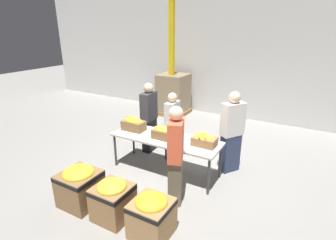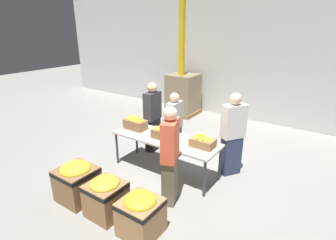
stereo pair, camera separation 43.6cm
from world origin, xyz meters
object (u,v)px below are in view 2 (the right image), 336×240
Objects in this scene: volunteer_0 at (233,135)px; pallet_stack_0 at (183,95)px; sorting_table at (165,140)px; volunteer_3 at (153,118)px; donation_bin_1 at (106,195)px; donation_bin_2 at (141,213)px; volunteer_2 at (174,127)px; volunteer_1 at (170,157)px; support_pillar at (182,56)px; banana_box_0 at (135,123)px; donation_bin_0 at (77,180)px; banana_box_2 at (203,142)px; banana_box_1 at (164,133)px.

volunteer_0 is 1.25× the size of pallet_stack_0.
sorting_table is at bearing -24.56° from volunteer_0.
donation_bin_1 is at bearing 16.89° from volunteer_3.
donation_bin_2 is at bearing -64.80° from pallet_stack_0.
volunteer_0 is at bearing 87.93° from volunteer_3.
volunteer_0 is 1.35m from volunteer_2.
sorting_table is at bearing 17.59° from volunteer_1.
donation_bin_1 is at bearing 121.49° from volunteer_1.
volunteer_2 is at bearing 8.65° from volunteer_1.
volunteer_1 is 1.03× the size of volunteer_3.
support_pillar reaches higher than volunteer_2.
volunteer_1 reaches higher than volunteer_2.
support_pillar is at bearing 108.70° from donation_bin_1.
banana_box_0 is 3.63m from pallet_stack_0.
volunteer_0 is 4.09m from support_pillar.
sorting_table is 3.19× the size of donation_bin_0.
sorting_table is 0.84m from banana_box_2.
volunteer_2 is at bearing 150.79° from banana_box_2.
volunteer_2 is 2.19× the size of donation_bin_0.
sorting_table is 1.70m from donation_bin_1.
donation_bin_1 is (0.17, -2.28, -0.42)m from volunteer_2.
volunteer_0 is (1.16, 0.71, 0.14)m from sorting_table.
sorting_table is at bearing -63.06° from support_pillar.
support_pillar is (-1.54, 2.77, 1.22)m from volunteer_2.
volunteer_1 reaches higher than volunteer_3.
sorting_table is at bearing -1.54° from banana_box_0.
donation_bin_1 is (-0.65, -0.88, -0.51)m from volunteer_1.
volunteer_0 reaches higher than banana_box_0.
volunteer_3 reaches higher than donation_bin_1.
banana_box_0 is at bearing -178.82° from banana_box_2.
volunteer_1 is (0.64, -0.78, 0.15)m from sorting_table.
sorting_table is at bearing 65.91° from donation_bin_0.
donation_bin_2 is (-0.10, -1.72, -0.53)m from banana_box_2.
sorting_table is 1.65× the size of pallet_stack_0.
support_pillar is at bearing 115.80° from donation_bin_2.
volunteer_0 is 2.46m from donation_bin_2.
donation_bin_2 is (0.73, 0.00, -0.01)m from donation_bin_1.
banana_box_1 reaches higher than donation_bin_2.
support_pillar reaches higher than banana_box_2.
banana_box_1 is 1.08× the size of banana_box_2.
banana_box_1 is 0.73× the size of donation_bin_2.
volunteer_3 is (-1.49, 1.46, -0.03)m from volunteer_1.
volunteer_0 is at bearing 91.10° from volunteer_2.
banana_box_1 is at bearing -23.03° from volunteer_0.
volunteer_3 is 2.50× the size of donation_bin_1.
volunteer_1 reaches higher than pallet_stack_0.
volunteer_3 is at bearing -72.18° from support_pillar.
volunteer_1 is 1.21m from donation_bin_1.
volunteer_0 is 4.03m from pallet_stack_0.
pallet_stack_0 is at bearing -154.96° from volunteer_2.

